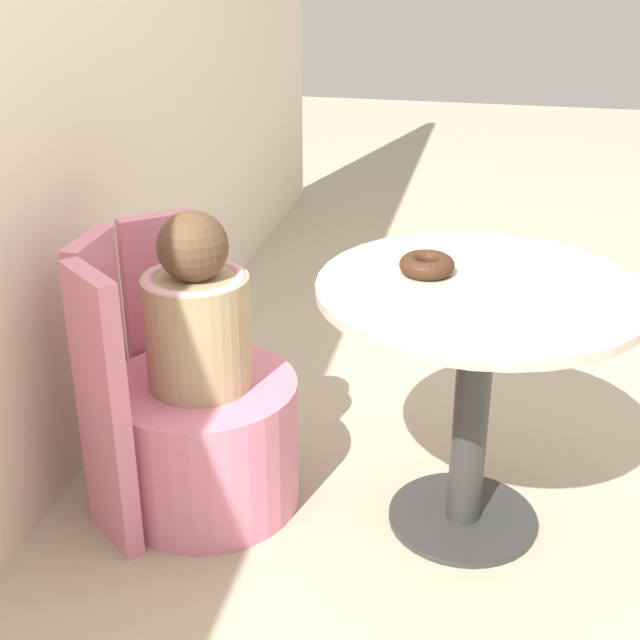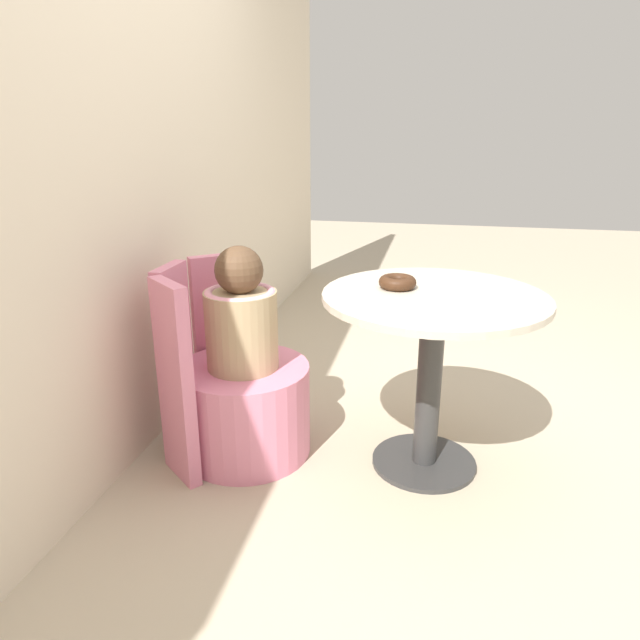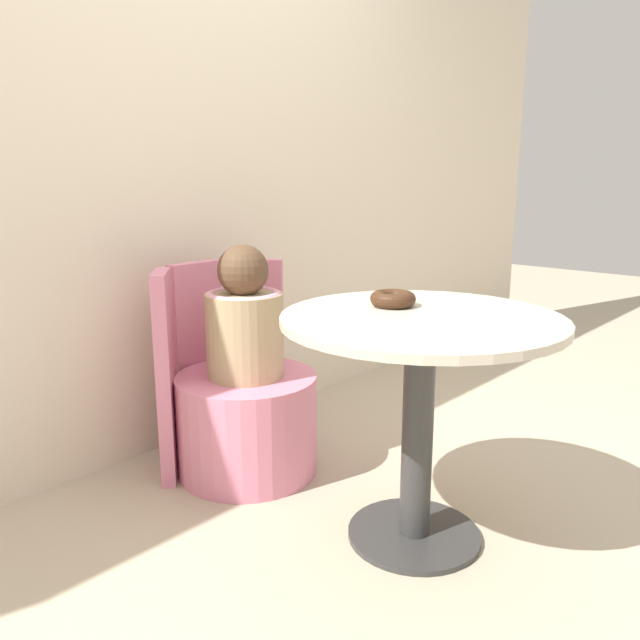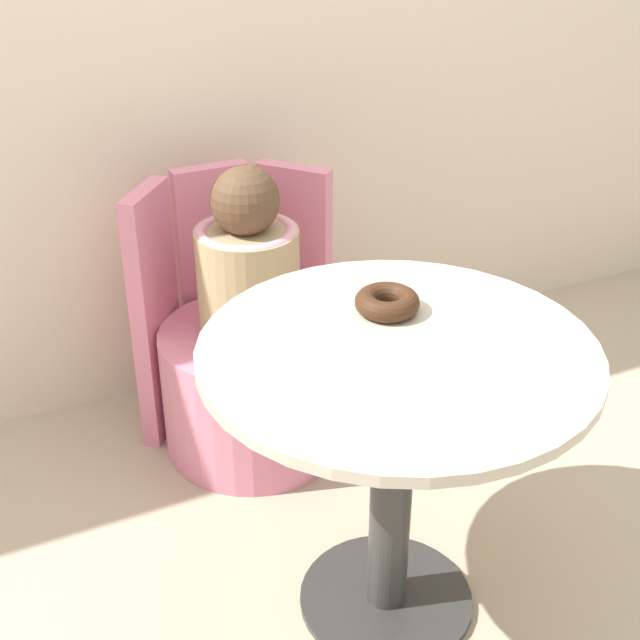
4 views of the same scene
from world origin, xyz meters
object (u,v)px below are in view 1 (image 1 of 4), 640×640
Objects in this scene: tub_chair at (205,442)px; donut at (427,265)px; child_figure at (197,312)px; round_table at (476,348)px.

donut reaches higher than tub_chair.
donut is (0.10, -0.58, 0.14)m from child_figure.
child_figure is at bearing 0.00° from tub_chair.
tub_chair is at bearing 180.00° from child_figure.
round_table is 1.69× the size of child_figure.
child_figure is at bearing 99.52° from donut.
tub_chair is 0.40m from child_figure.
child_figure is at bearing 93.68° from round_table.
donut is (0.05, 0.14, 0.19)m from round_table.
donut is at bearing 69.83° from round_table.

